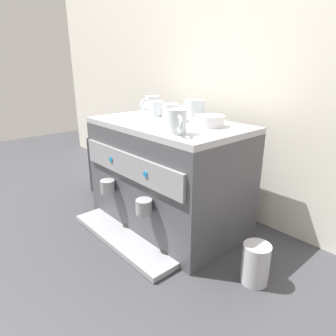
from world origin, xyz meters
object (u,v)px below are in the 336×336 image
object	(u,v)px
ceramic_cup_1	(194,110)
ceramic_cup_2	(170,113)
espresso_machine	(167,175)
ceramic_cup_4	(177,122)
coffee_grinder	(104,156)
ceramic_cup_0	(155,108)
ceramic_bowl_1	(210,121)
ceramic_bowl_0	(177,113)
ceramic_cup_3	(151,104)
milk_pitcher	(256,264)

from	to	relation	value
ceramic_cup_1	ceramic_cup_2	bearing A→B (deg)	-126.87
espresso_machine	ceramic_cup_2	xyz separation A→B (m)	(-0.00, 0.02, 0.25)
ceramic_cup_4	coffee_grinder	distance (m)	0.72
ceramic_cup_0	espresso_machine	bearing A→B (deg)	-22.66
ceramic_cup_1	ceramic_bowl_1	xyz separation A→B (m)	(0.11, -0.04, -0.02)
ceramic_bowl_0	ceramic_cup_3	bearing A→B (deg)	176.64
ceramic_cup_3	milk_pitcher	xyz separation A→B (m)	(0.69, -0.16, -0.40)
ceramic_cup_2	ceramic_cup_4	world-z (taller)	ceramic_cup_4
ceramic_bowl_0	milk_pitcher	world-z (taller)	ceramic_bowl_0
espresso_machine	ceramic_cup_1	xyz separation A→B (m)	(0.05, 0.09, 0.25)
espresso_machine	ceramic_bowl_1	xyz separation A→B (m)	(0.16, 0.06, 0.23)
ceramic_cup_1	ceramic_cup_3	xyz separation A→B (m)	(-0.29, 0.02, -0.00)
espresso_machine	ceramic_cup_1	bearing A→B (deg)	61.25
ceramic_cup_1	milk_pitcher	world-z (taller)	ceramic_cup_1
ceramic_cup_2	ceramic_cup_3	world-z (taller)	ceramic_cup_3
ceramic_cup_2	ceramic_cup_3	xyz separation A→B (m)	(-0.23, 0.09, 0.00)
ceramic_cup_0	ceramic_cup_3	world-z (taller)	ceramic_cup_3
coffee_grinder	espresso_machine	bearing A→B (deg)	1.21
ceramic_cup_0	ceramic_cup_1	bearing A→B (deg)	10.10
ceramic_cup_0	ceramic_cup_1	size ratio (longest dim) A/B	0.79
espresso_machine	coffee_grinder	size ratio (longest dim) A/B	1.65
ceramic_cup_1	milk_pitcher	bearing A→B (deg)	-18.84
ceramic_cup_3	ceramic_cup_4	distance (m)	0.47
espresso_machine	ceramic_bowl_0	bearing A→B (deg)	116.80
ceramic_cup_0	milk_pitcher	bearing A→B (deg)	-9.87
ceramic_cup_0	coffee_grinder	world-z (taller)	ceramic_cup_0
ceramic_cup_3	ceramic_bowl_0	xyz separation A→B (m)	(0.18, -0.01, -0.02)
ceramic_cup_0	ceramic_bowl_0	size ratio (longest dim) A/B	0.92
ceramic_cup_3	coffee_grinder	distance (m)	0.39
ceramic_cup_2	coffee_grinder	distance (m)	0.56
ceramic_cup_0	ceramic_bowl_0	xyz separation A→B (m)	(0.09, 0.04, -0.01)
ceramic_cup_2	coffee_grinder	world-z (taller)	ceramic_cup_2
espresso_machine	ceramic_bowl_0	xyz separation A→B (m)	(-0.05, 0.10, 0.23)
ceramic_cup_1	ceramic_bowl_0	xyz separation A→B (m)	(-0.10, 0.01, -0.02)
ceramic_cup_4	ceramic_cup_2	bearing A→B (deg)	143.52
ceramic_cup_0	ceramic_cup_3	xyz separation A→B (m)	(-0.10, 0.06, 0.00)
ceramic_cup_4	coffee_grinder	xyz separation A→B (m)	(-0.66, 0.10, -0.28)
ceramic_bowl_0	ceramic_bowl_1	distance (m)	0.22
ceramic_cup_1	ceramic_cup_3	distance (m)	0.29
coffee_grinder	ceramic_cup_0	bearing A→B (deg)	11.29
ceramic_cup_1	ceramic_bowl_0	size ratio (longest dim) A/B	1.16
ceramic_cup_2	ceramic_cup_4	size ratio (longest dim) A/B	1.03
ceramic_cup_3	ceramic_bowl_1	distance (m)	0.40
ceramic_cup_3	ceramic_bowl_0	size ratio (longest dim) A/B	0.95
ceramic_bowl_0	coffee_grinder	bearing A→B (deg)	-165.31
ceramic_cup_1	ceramic_cup_3	size ratio (longest dim) A/B	1.22
ceramic_cup_3	ceramic_cup_4	world-z (taller)	ceramic_cup_4
ceramic_cup_2	ceramic_cup_4	bearing A→B (deg)	-36.48
ceramic_bowl_0	coffee_grinder	world-z (taller)	ceramic_bowl_0
ceramic_cup_4	espresso_machine	bearing A→B (deg)	147.23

